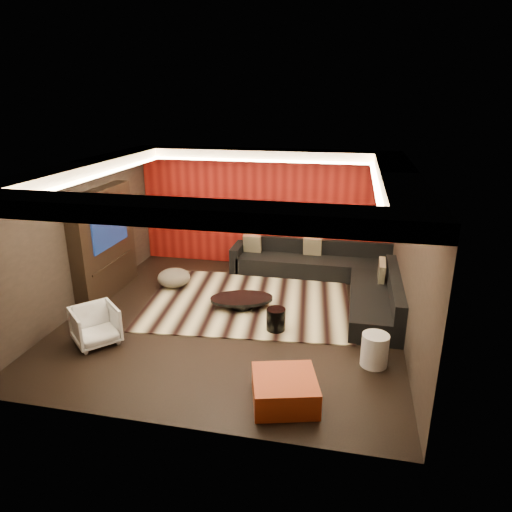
% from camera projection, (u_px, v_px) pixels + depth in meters
% --- Properties ---
extents(floor, '(6.00, 6.00, 0.02)m').
position_uv_depth(floor, '(234.00, 319.00, 8.49)').
color(floor, black).
rests_on(floor, ground).
extents(ceiling, '(6.00, 6.00, 0.02)m').
position_uv_depth(ceiling, '(231.00, 166.00, 7.55)').
color(ceiling, silver).
rests_on(ceiling, ground).
extents(wall_back, '(6.00, 0.02, 2.80)m').
position_uv_depth(wall_back, '(265.00, 208.00, 10.80)').
color(wall_back, black).
rests_on(wall_back, ground).
extents(wall_left, '(0.02, 6.00, 2.80)m').
position_uv_depth(wall_left, '(78.00, 237.00, 8.61)').
color(wall_left, black).
rests_on(wall_left, ground).
extents(wall_right, '(0.02, 6.00, 2.80)m').
position_uv_depth(wall_right, '(411.00, 259.00, 7.43)').
color(wall_right, black).
rests_on(wall_right, ground).
extents(red_feature_wall, '(5.98, 0.05, 2.78)m').
position_uv_depth(red_feature_wall, '(264.00, 209.00, 10.76)').
color(red_feature_wall, '#6B0C0A').
rests_on(red_feature_wall, ground).
extents(soffit_back, '(6.00, 0.60, 0.22)m').
position_uv_depth(soffit_back, '(262.00, 154.00, 10.09)').
color(soffit_back, silver).
rests_on(soffit_back, ground).
extents(soffit_front, '(6.00, 0.60, 0.22)m').
position_uv_depth(soffit_front, '(169.00, 212.00, 5.10)').
color(soffit_front, silver).
rests_on(soffit_front, ground).
extents(soffit_left, '(0.60, 4.80, 0.22)m').
position_uv_depth(soffit_left, '(85.00, 169.00, 8.12)').
color(soffit_left, silver).
rests_on(soffit_left, ground).
extents(soffit_right, '(0.60, 4.80, 0.22)m').
position_uv_depth(soffit_right, '(399.00, 180.00, 7.06)').
color(soffit_right, silver).
rests_on(soffit_right, ground).
extents(cove_back, '(4.80, 0.08, 0.04)m').
position_uv_depth(cove_back, '(259.00, 161.00, 9.80)').
color(cove_back, '#FFD899').
rests_on(cove_back, ground).
extents(cove_front, '(4.80, 0.08, 0.04)m').
position_uv_depth(cove_front, '(180.00, 212.00, 5.45)').
color(cove_front, '#FFD899').
rests_on(cove_front, ground).
extents(cove_left, '(0.08, 4.80, 0.04)m').
position_uv_depth(cove_left, '(103.00, 174.00, 8.09)').
color(cove_left, '#FFD899').
rests_on(cove_left, ground).
extents(cove_right, '(0.08, 4.80, 0.04)m').
position_uv_depth(cove_right, '(376.00, 184.00, 7.16)').
color(cove_right, '#FFD899').
rests_on(cove_right, ground).
extents(tv_surround, '(0.30, 2.00, 2.20)m').
position_uv_depth(tv_surround, '(104.00, 243.00, 9.23)').
color(tv_surround, black).
rests_on(tv_surround, ground).
extents(tv_screen, '(0.04, 1.30, 0.80)m').
position_uv_depth(tv_screen, '(110.00, 227.00, 9.09)').
color(tv_screen, black).
rests_on(tv_screen, ground).
extents(tv_shelf, '(0.04, 1.60, 0.04)m').
position_uv_depth(tv_shelf, '(113.00, 262.00, 9.33)').
color(tv_shelf, black).
rests_on(tv_shelf, ground).
extents(rug, '(4.26, 3.35, 0.02)m').
position_uv_depth(rug, '(249.00, 302.00, 9.16)').
color(rug, beige).
rests_on(rug, floor).
extents(coffee_table, '(1.51, 1.51, 0.20)m').
position_uv_depth(coffee_table, '(242.00, 302.00, 8.87)').
color(coffee_table, black).
rests_on(coffee_table, rug).
extents(drum_stool, '(0.44, 0.44, 0.40)m').
position_uv_depth(drum_stool, '(276.00, 319.00, 7.98)').
color(drum_stool, black).
rests_on(drum_stool, rug).
extents(striped_pouf, '(0.72, 0.72, 0.39)m').
position_uv_depth(striped_pouf, '(174.00, 278.00, 9.82)').
color(striped_pouf, '#B4A78B').
rests_on(striped_pouf, rug).
extents(white_side_table, '(0.47, 0.47, 0.52)m').
position_uv_depth(white_side_table, '(375.00, 350.00, 6.94)').
color(white_side_table, silver).
rests_on(white_side_table, floor).
extents(orange_ottoman, '(1.04, 1.04, 0.38)m').
position_uv_depth(orange_ottoman, '(285.00, 390.00, 6.11)').
color(orange_ottoman, '#903D12').
rests_on(orange_ottoman, floor).
extents(armchair, '(0.98, 0.98, 0.64)m').
position_uv_depth(armchair, '(96.00, 326.00, 7.55)').
color(armchair, silver).
rests_on(armchair, floor).
extents(sectional_sofa, '(3.65, 3.50, 0.75)m').
position_uv_depth(sectional_sofa, '(334.00, 276.00, 9.78)').
color(sectional_sofa, black).
rests_on(sectional_sofa, floor).
extents(throw_pillows, '(3.18, 1.65, 0.50)m').
position_uv_depth(throw_pillows, '(312.00, 253.00, 10.14)').
color(throw_pillows, beige).
rests_on(throw_pillows, sectional_sofa).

